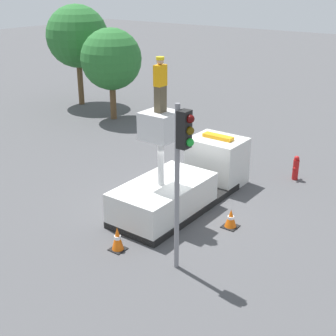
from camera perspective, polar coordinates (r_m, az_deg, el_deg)
name	(u,v)px	position (r m, az deg, el deg)	size (l,w,h in m)	color
ground_plane	(177,207)	(17.22, 1.14, -4.77)	(120.00, 120.00, 0.00)	#4C4C4F
bucket_truck	(184,183)	(17.19, 2.01, -1.80)	(6.36, 2.15, 3.82)	black
worker	(160,85)	(14.89, -0.95, 10.11)	(0.40, 0.26, 1.75)	brown
traffic_light_pole	(182,157)	(12.25, 1.69, 1.36)	(0.34, 0.57, 4.87)	gray
fire_hydrant	(296,168)	(20.05, 15.31, 0.02)	(0.49, 0.25, 1.04)	red
traffic_cone_rear	(117,239)	(14.58, -6.18, -8.61)	(0.47, 0.47, 0.79)	black
traffic_cone_curbside	(231,219)	(15.91, 7.66, -6.16)	(0.51, 0.51, 0.65)	black
tree_left_bg	(77,36)	(31.17, -11.01, 15.46)	(3.91, 3.91, 6.33)	brown
tree_right_bg	(111,59)	(27.49, -6.94, 13.01)	(3.49, 3.49, 5.25)	brown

